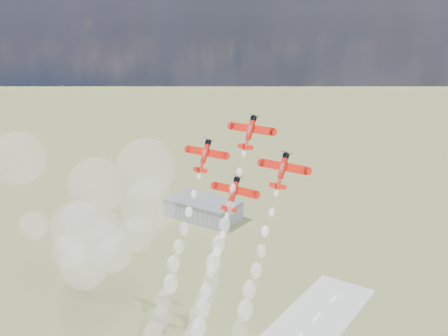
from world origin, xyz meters
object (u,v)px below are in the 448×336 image
plane_right (282,170)px  plane_slot (233,193)px  plane_lead (250,132)px  plane_left (205,155)px  hangar (203,209)px

plane_right → plane_slot: bearing=-161.8°
plane_lead → plane_right: plane_lead is taller
plane_left → plane_right: bearing=0.0°
plane_slot → plane_left: bearing=161.8°
plane_lead → plane_right: size_ratio=1.00×
hangar → plane_right: bearing=-47.5°
plane_lead → plane_left: bearing=-161.8°
plane_left → plane_right: 25.31m
plane_left → plane_right: same height
plane_lead → plane_left: (-12.66, -4.15, -7.83)m
hangar → plane_lead: 228.65m
plane_right → hangar: bearing=132.5°
plane_slot → hangar: bearing=129.2°
plane_lead → plane_slot: plane_lead is taller
plane_right → plane_slot: 15.45m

